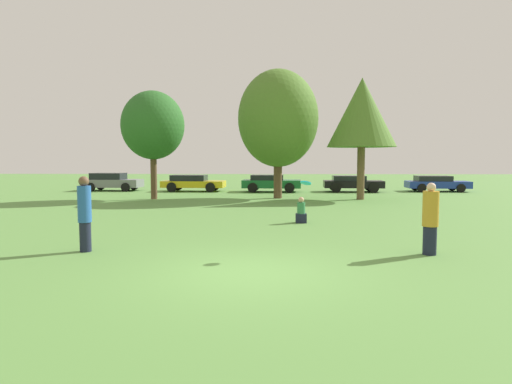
{
  "coord_description": "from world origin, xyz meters",
  "views": [
    {
      "loc": [
        0.37,
        -8.72,
        2.31
      ],
      "look_at": [
        0.05,
        3.06,
        1.42
      ],
      "focal_mm": 30.55,
      "sensor_mm": 36.0,
      "label": 1
    }
  ],
  "objects_px": {
    "bystander_sitting": "(301,212)",
    "tree_2": "(362,113)",
    "tree_0": "(153,126)",
    "parked_car_yellow": "(192,182)",
    "parked_car_green": "(271,183)",
    "person_catcher": "(430,219)",
    "tree_1": "(278,119)",
    "parked_car_black": "(352,183)",
    "parked_car_blue": "(436,183)",
    "frisbee": "(306,183)",
    "parked_car_grey": "(112,181)",
    "person_thrower": "(85,213)"
  },
  "relations": [
    {
      "from": "bystander_sitting",
      "to": "tree_2",
      "type": "height_order",
      "value": "tree_2"
    },
    {
      "from": "bystander_sitting",
      "to": "tree_0",
      "type": "distance_m",
      "value": 12.74
    },
    {
      "from": "tree_0",
      "to": "parked_car_yellow",
      "type": "bearing_deg",
      "value": 79.77
    },
    {
      "from": "parked_car_green",
      "to": "parked_car_yellow",
      "type": "bearing_deg",
      "value": 179.29
    },
    {
      "from": "person_catcher",
      "to": "parked_car_yellow",
      "type": "xyz_separation_m",
      "value": [
        -9.41,
        20.85,
        -0.23
      ]
    },
    {
      "from": "tree_1",
      "to": "parked_car_yellow",
      "type": "distance_m",
      "value": 9.14
    },
    {
      "from": "tree_0",
      "to": "parked_car_black",
      "type": "distance_m",
      "value": 14.46
    },
    {
      "from": "parked_car_green",
      "to": "parked_car_blue",
      "type": "relative_size",
      "value": 0.96
    },
    {
      "from": "person_catcher",
      "to": "tree_0",
      "type": "distance_m",
      "value": 18.26
    },
    {
      "from": "frisbee",
      "to": "parked_car_yellow",
      "type": "height_order",
      "value": "frisbee"
    },
    {
      "from": "parked_car_green",
      "to": "parked_car_grey",
      "type": "bearing_deg",
      "value": 179.39
    },
    {
      "from": "parked_car_yellow",
      "to": "parked_car_green",
      "type": "bearing_deg",
      "value": -0.71
    },
    {
      "from": "frisbee",
      "to": "parked_car_black",
      "type": "height_order",
      "value": "frisbee"
    },
    {
      "from": "person_catcher",
      "to": "parked_car_yellow",
      "type": "distance_m",
      "value": 22.87
    },
    {
      "from": "parked_car_yellow",
      "to": "bystander_sitting",
      "type": "bearing_deg",
      "value": -63.4
    },
    {
      "from": "parked_car_green",
      "to": "frisbee",
      "type": "bearing_deg",
      "value": -84.63
    },
    {
      "from": "bystander_sitting",
      "to": "tree_1",
      "type": "relative_size",
      "value": 0.12
    },
    {
      "from": "person_catcher",
      "to": "parked_car_green",
      "type": "relative_size",
      "value": 0.41
    },
    {
      "from": "parked_car_green",
      "to": "tree_2",
      "type": "bearing_deg",
      "value": -45.16
    },
    {
      "from": "tree_0",
      "to": "parked_car_grey",
      "type": "relative_size",
      "value": 1.45
    },
    {
      "from": "parked_car_blue",
      "to": "parked_car_green",
      "type": "bearing_deg",
      "value": -173.19
    },
    {
      "from": "tree_1",
      "to": "parked_car_blue",
      "type": "relative_size",
      "value": 1.73
    },
    {
      "from": "frisbee",
      "to": "tree_1",
      "type": "distance_m",
      "value": 15.65
    },
    {
      "from": "bystander_sitting",
      "to": "tree_0",
      "type": "bearing_deg",
      "value": 130.21
    },
    {
      "from": "person_catcher",
      "to": "bystander_sitting",
      "type": "xyz_separation_m",
      "value": [
        -2.71,
        5.25,
        -0.48
      ]
    },
    {
      "from": "bystander_sitting",
      "to": "tree_2",
      "type": "bearing_deg",
      "value": 66.23
    },
    {
      "from": "parked_car_black",
      "to": "parked_car_yellow",
      "type": "bearing_deg",
      "value": -178.01
    },
    {
      "from": "person_thrower",
      "to": "frisbee",
      "type": "height_order",
      "value": "person_thrower"
    },
    {
      "from": "tree_0",
      "to": "parked_car_grey",
      "type": "xyz_separation_m",
      "value": [
        -4.93,
        6.74,
        -3.57
      ]
    },
    {
      "from": "tree_2",
      "to": "parked_car_yellow",
      "type": "xyz_separation_m",
      "value": [
        -10.82,
        6.22,
        -4.3
      ]
    },
    {
      "from": "tree_0",
      "to": "bystander_sitting",
      "type": "bearing_deg",
      "value": -49.79
    },
    {
      "from": "bystander_sitting",
      "to": "parked_car_black",
      "type": "xyz_separation_m",
      "value": [
        4.79,
        15.32,
        0.25
      ]
    },
    {
      "from": "tree_0",
      "to": "tree_1",
      "type": "bearing_deg",
      "value": 6.56
    },
    {
      "from": "bystander_sitting",
      "to": "parked_car_blue",
      "type": "bearing_deg",
      "value": 55.47
    },
    {
      "from": "bystander_sitting",
      "to": "tree_2",
      "type": "xyz_separation_m",
      "value": [
        4.13,
        9.37,
        4.55
      ]
    },
    {
      "from": "person_thrower",
      "to": "bystander_sitting",
      "type": "bearing_deg",
      "value": 42.41
    },
    {
      "from": "tree_2",
      "to": "person_thrower",
      "type": "bearing_deg",
      "value": -124.35
    },
    {
      "from": "parked_car_black",
      "to": "tree_1",
      "type": "bearing_deg",
      "value": -132.67
    },
    {
      "from": "tree_2",
      "to": "parked_car_black",
      "type": "height_order",
      "value": "tree_2"
    },
    {
      "from": "person_catcher",
      "to": "frisbee",
      "type": "distance_m",
      "value": 3.13
    },
    {
      "from": "bystander_sitting",
      "to": "parked_car_grey",
      "type": "relative_size",
      "value": 0.22
    },
    {
      "from": "parked_car_yellow",
      "to": "parked_car_black",
      "type": "bearing_deg",
      "value": 1.99
    },
    {
      "from": "person_catcher",
      "to": "bystander_sitting",
      "type": "distance_m",
      "value": 5.93
    },
    {
      "from": "person_thrower",
      "to": "tree_1",
      "type": "height_order",
      "value": "tree_1"
    },
    {
      "from": "frisbee",
      "to": "tree_2",
      "type": "distance_m",
      "value": 15.62
    },
    {
      "from": "parked_car_green",
      "to": "person_catcher",
      "type": "bearing_deg",
      "value": -76.31
    },
    {
      "from": "frisbee",
      "to": "parked_car_green",
      "type": "distance_m",
      "value": 20.49
    },
    {
      "from": "person_catcher",
      "to": "parked_car_blue",
      "type": "relative_size",
      "value": 0.4
    },
    {
      "from": "frisbee",
      "to": "parked_car_blue",
      "type": "height_order",
      "value": "frisbee"
    },
    {
      "from": "parked_car_grey",
      "to": "person_thrower",
      "type": "bearing_deg",
      "value": -68.35
    }
  ]
}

